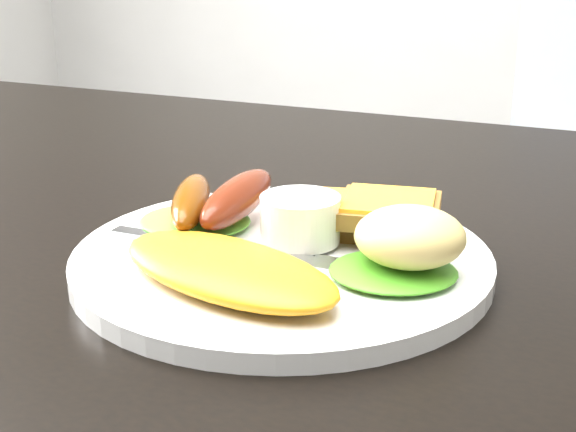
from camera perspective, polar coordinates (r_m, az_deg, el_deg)
name	(u,v)px	position (r m, az deg, el deg)	size (l,w,h in m)	color
dining_table	(245,247)	(0.60, -3.05, -2.22)	(1.20, 0.80, 0.04)	black
person	(569,159)	(1.15, 19.36, 3.82)	(0.48, 0.32, 1.32)	navy
plate	(282,260)	(0.51, -0.45, -3.13)	(0.26, 0.26, 0.01)	white
lettuce_left	(195,221)	(0.55, -6.63, -0.35)	(0.08, 0.07, 0.01)	green
lettuce_right	(393,271)	(0.47, 7.49, -3.91)	(0.07, 0.07, 0.01)	#348317
omelette	(227,269)	(0.45, -4.34, -3.77)	(0.15, 0.07, 0.02)	#F6AE09
sausage_a	(191,201)	(0.54, -6.90, 1.07)	(0.02, 0.10, 0.02)	#6E3407
sausage_b	(238,198)	(0.54, -3.59, 1.30)	(0.03, 0.11, 0.03)	brown
ramekin	(300,219)	(0.51, 0.87, -0.21)	(0.05, 0.05, 0.03)	white
toast_a	(354,216)	(0.55, 4.71, 0.02)	(0.07, 0.07, 0.01)	olive
toast_b	(389,210)	(0.52, 7.18, 0.42)	(0.06, 0.06, 0.01)	olive
potato_salad	(410,237)	(0.47, 8.67, -1.46)	(0.06, 0.06, 0.03)	beige
fork	(208,245)	(0.51, -5.69, -2.10)	(0.14, 0.01, 0.00)	#ADAFB7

